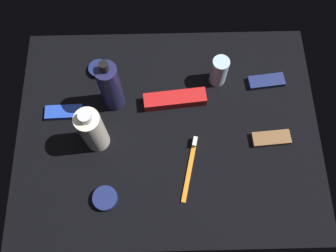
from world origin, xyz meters
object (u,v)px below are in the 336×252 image
toothpaste_box_red (175,99)px  snack_bar_brown (271,138)px  lotion_bottle (110,87)px  cream_tin_right (105,198)px  snack_bar_navy (266,81)px  toothbrush_orange (190,165)px  snack_bar_blue (64,112)px  bodywash_bottle (93,130)px  deodorant_stick (219,71)px  cream_tin_left (99,69)px

toothpaste_box_red → snack_bar_brown: bearing=-30.2°
lotion_bottle → cream_tin_right: bearing=-93.2°
lotion_bottle → snack_bar_brown: 45.72cm
lotion_bottle → snack_bar_navy: 45.09cm
toothbrush_orange → snack_bar_blue: 38.47cm
bodywash_bottle → cream_tin_right: size_ratio=2.86×
bodywash_bottle → deodorant_stick: bodywash_bottle is taller
cream_tin_right → toothpaste_box_red: bearing=55.7°
toothbrush_orange → cream_tin_right: bearing=-159.1°
snack_bar_navy → cream_tin_right: bearing=-150.5°
cream_tin_right → snack_bar_brown: bearing=19.0°
cream_tin_right → bodywash_bottle: bearing=99.5°
cream_tin_left → cream_tin_right: (3.48, -38.17, 0.26)cm
lotion_bottle → snack_bar_navy: size_ratio=2.01×
cream_tin_right → deodorant_stick: bearing=47.6°
lotion_bottle → bodywash_bottle: lotion_bottle is taller
snack_bar_navy → snack_bar_blue: size_ratio=1.00×
bodywash_bottle → deodorant_stick: (33.95, 18.20, -3.28)cm
toothbrush_orange → cream_tin_right: 23.86cm
snack_bar_navy → cream_tin_left: (-49.01, 5.17, 0.06)cm
lotion_bottle → toothpaste_box_red: bearing=-1.5°
toothpaste_box_red → cream_tin_right: 33.13cm
bodywash_bottle → toothpaste_box_red: (21.37, 11.32, -6.73)cm
toothbrush_orange → snack_bar_blue: bearing=155.4°
deodorant_stick → cream_tin_left: bearing=173.5°
lotion_bottle → snack_bar_blue: lotion_bottle is taller
snack_bar_blue → snack_bar_navy: bearing=6.6°
bodywash_bottle → toothbrush_orange: size_ratio=1.02×
snack_bar_brown → lotion_bottle: bearing=159.7°
deodorant_stick → cream_tin_right: bearing=-132.4°
bodywash_bottle → snack_bar_brown: bodywash_bottle is taller
snack_bar_navy → snack_bar_blue: (-58.21, -8.48, 0.00)cm
snack_bar_navy → snack_bar_brown: (-0.80, -17.58, 0.00)cm
cream_tin_right → toothbrush_orange: bearing=20.9°
toothpaste_box_red → deodorant_stick: bearing=23.1°
lotion_bottle → toothbrush_orange: bearing=-43.0°
bodywash_bottle → toothpaste_box_red: 25.10cm
bodywash_bottle → toothbrush_orange: bodywash_bottle is taller
toothbrush_orange → snack_bar_brown: size_ratio=1.71×
deodorant_stick → snack_bar_brown: deodorant_stick is taller
deodorant_stick → snack_bar_navy: bearing=-5.0°
toothpaste_box_red → cream_tin_right: (-18.68, -27.35, -0.53)cm
toothbrush_orange → snack_bar_blue: (-34.97, 16.02, 0.14)cm
toothbrush_orange → lotion_bottle: bearing=137.0°
bodywash_bottle → toothpaste_box_red: bearing=27.9°
lotion_bottle → deodorant_stick: bearing=12.2°
toothbrush_orange → cream_tin_left: toothbrush_orange is taller
snack_bar_blue → cream_tin_left: 16.46cm
toothpaste_box_red → cream_tin_left: 24.67cm
snack_bar_blue → cream_tin_right: bearing=-64.3°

